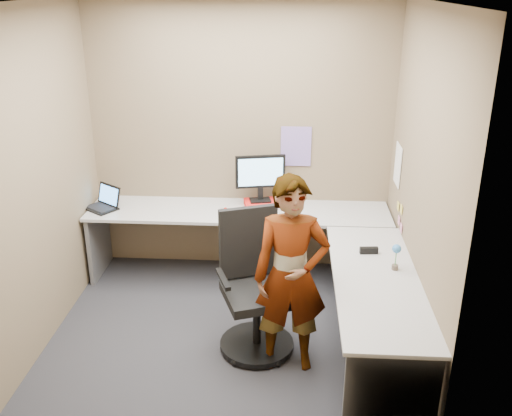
# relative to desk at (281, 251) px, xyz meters

# --- Properties ---
(ground) EXTENTS (3.00, 3.00, 0.00)m
(ground) POSITION_rel_desk_xyz_m (-0.44, -0.39, -0.59)
(ground) COLOR black
(ground) RESTS_ON ground
(wall_back) EXTENTS (3.00, 0.00, 3.00)m
(wall_back) POSITION_rel_desk_xyz_m (-0.44, 0.91, 0.76)
(wall_back) COLOR brown
(wall_back) RESTS_ON ground
(wall_right) EXTENTS (0.00, 2.70, 2.70)m
(wall_right) POSITION_rel_desk_xyz_m (1.06, -0.39, 0.76)
(wall_right) COLOR brown
(wall_right) RESTS_ON ground
(wall_left) EXTENTS (0.00, 2.70, 2.70)m
(wall_left) POSITION_rel_desk_xyz_m (-1.94, -0.39, 0.76)
(wall_left) COLOR brown
(wall_left) RESTS_ON ground
(ceiling) EXTENTS (3.00, 3.00, 0.00)m
(ceiling) POSITION_rel_desk_xyz_m (-0.44, -0.39, 2.11)
(ceiling) COLOR white
(ceiling) RESTS_ON wall_back
(desk) EXTENTS (2.98, 2.58, 0.73)m
(desk) POSITION_rel_desk_xyz_m (0.00, 0.00, 0.00)
(desk) COLOR #A9A9A9
(desk) RESTS_ON ground
(paper_ream) EXTENTS (0.35, 0.28, 0.06)m
(paper_ream) POSITION_rel_desk_xyz_m (-0.23, 0.70, 0.17)
(paper_ream) COLOR red
(paper_ream) RESTS_ON desk
(monitor) EXTENTS (0.49, 0.18, 0.46)m
(monitor) POSITION_rel_desk_xyz_m (-0.23, 0.71, 0.48)
(monitor) COLOR black
(monitor) RESTS_ON paper_ream
(laptop) EXTENTS (0.40, 0.39, 0.22)m
(laptop) POSITION_rel_desk_xyz_m (-1.77, 0.57, 0.20)
(laptop) COLOR black
(laptop) RESTS_ON desk
(trackball_mouse) EXTENTS (0.12, 0.08, 0.07)m
(trackball_mouse) POSITION_rel_desk_xyz_m (-0.55, 0.49, 0.17)
(trackball_mouse) COLOR #B7B7BC
(trackball_mouse) RESTS_ON desk
(origami) EXTENTS (0.10, 0.10, 0.06)m
(origami) POSITION_rel_desk_xyz_m (-0.47, 0.47, 0.17)
(origami) COLOR white
(origami) RESTS_ON desk
(stapler) EXTENTS (0.15, 0.05, 0.05)m
(stapler) POSITION_rel_desk_xyz_m (0.73, -0.29, 0.17)
(stapler) COLOR black
(stapler) RESTS_ON desk
(flower) EXTENTS (0.07, 0.07, 0.22)m
(flower) POSITION_rel_desk_xyz_m (0.90, -0.56, 0.28)
(flower) COLOR brown
(flower) RESTS_ON desk
(calendar_purple) EXTENTS (0.30, 0.01, 0.40)m
(calendar_purple) POSITION_rel_desk_xyz_m (0.11, 0.90, 0.71)
(calendar_purple) COLOR #846BB7
(calendar_purple) RESTS_ON wall_back
(calendar_white) EXTENTS (0.01, 0.28, 0.38)m
(calendar_white) POSITION_rel_desk_xyz_m (1.05, 0.51, 0.66)
(calendar_white) COLOR white
(calendar_white) RESTS_ON wall_right
(sticky_note_a) EXTENTS (0.01, 0.07, 0.07)m
(sticky_note_a) POSITION_rel_desk_xyz_m (1.05, 0.16, 0.36)
(sticky_note_a) COLOR #F2E059
(sticky_note_a) RESTS_ON wall_right
(sticky_note_b) EXTENTS (0.01, 0.07, 0.07)m
(sticky_note_b) POSITION_rel_desk_xyz_m (1.05, 0.21, 0.23)
(sticky_note_b) COLOR pink
(sticky_note_b) RESTS_ON wall_right
(sticky_note_c) EXTENTS (0.01, 0.07, 0.07)m
(sticky_note_c) POSITION_rel_desk_xyz_m (1.05, 0.09, 0.21)
(sticky_note_c) COLOR pink
(sticky_note_c) RESTS_ON wall_right
(sticky_note_d) EXTENTS (0.01, 0.07, 0.07)m
(sticky_note_d) POSITION_rel_desk_xyz_m (1.05, 0.31, 0.33)
(sticky_note_d) COLOR #F2E059
(sticky_note_d) RESTS_ON wall_right
(office_chair) EXTENTS (0.66, 0.65, 1.15)m
(office_chair) POSITION_rel_desk_xyz_m (-0.20, -0.58, -0.12)
(office_chair) COLOR black
(office_chair) RESTS_ON ground
(person) EXTENTS (0.59, 0.40, 1.56)m
(person) POSITION_rel_desk_xyz_m (0.09, -0.81, 0.19)
(person) COLOR #999399
(person) RESTS_ON ground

